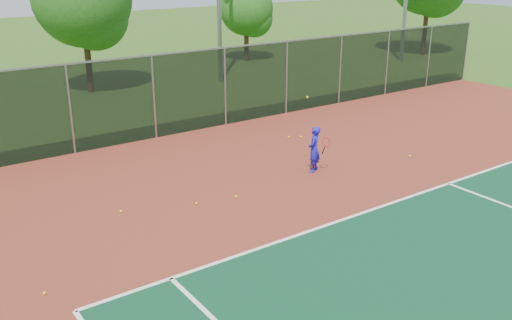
{
  "coord_description": "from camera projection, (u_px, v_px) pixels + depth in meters",
  "views": [
    {
      "loc": [
        -11.43,
        -6.37,
        6.31
      ],
      "look_at": [
        -3.45,
        5.0,
        1.3
      ],
      "focal_mm": 40.0,
      "sensor_mm": 36.0,
      "label": 1
    }
  ],
  "objects": [
    {
      "name": "tennis_player",
      "position": [
        314.0,
        149.0,
        17.33
      ],
      "size": [
        0.62,
        0.71,
        2.39
      ],
      "color": "#1915CC",
      "rests_on": "court_apron"
    },
    {
      "name": "practice_ball_3",
      "position": [
        289.0,
        137.0,
        20.78
      ],
      "size": [
        0.07,
        0.07,
        0.07
      ],
      "primitive_type": "sphere",
      "color": "yellow",
      "rests_on": "court_apron"
    },
    {
      "name": "practice_ball_6",
      "position": [
        301.0,
        137.0,
        20.8
      ],
      "size": [
        0.07,
        0.07,
        0.07
      ],
      "primitive_type": "sphere",
      "color": "yellow",
      "rests_on": "court_apron"
    },
    {
      "name": "tree_back_mid",
      "position": [
        248.0,
        11.0,
        35.11
      ],
      "size": [
        3.31,
        3.31,
        4.85
      ],
      "color": "#341E13",
      "rests_on": "ground"
    },
    {
      "name": "practice_ball_7",
      "position": [
        44.0,
        293.0,
        11.17
      ],
      "size": [
        0.07,
        0.07,
        0.07
      ],
      "primitive_type": "sphere",
      "color": "yellow",
      "rests_on": "court_apron"
    },
    {
      "name": "ground",
      "position": [
        501.0,
        243.0,
        13.22
      ],
      "size": [
        120.0,
        120.0,
        0.0
      ],
      "primitive_type": "plane",
      "color": "#2B5017",
      "rests_on": "ground"
    },
    {
      "name": "court_apron",
      "position": [
        431.0,
        213.0,
        14.76
      ],
      "size": [
        30.0,
        20.0,
        0.02
      ],
      "primitive_type": "cube",
      "color": "maroon",
      "rests_on": "ground"
    },
    {
      "name": "practice_ball_2",
      "position": [
        410.0,
        156.0,
        18.8
      ],
      "size": [
        0.07,
        0.07,
        0.07
      ],
      "primitive_type": "sphere",
      "color": "yellow",
      "rests_on": "court_apron"
    },
    {
      "name": "practice_ball_4",
      "position": [
        236.0,
        197.0,
        15.64
      ],
      "size": [
        0.07,
        0.07,
        0.07
      ],
      "primitive_type": "sphere",
      "color": "yellow",
      "rests_on": "court_apron"
    },
    {
      "name": "fence_back",
      "position": [
        225.0,
        86.0,
        21.93
      ],
      "size": [
        30.0,
        0.06,
        3.03
      ],
      "color": "black",
      "rests_on": "court_apron"
    },
    {
      "name": "tree_back_left",
      "position": [
        85.0,
        2.0,
        26.4
      ],
      "size": [
        4.6,
        4.6,
        6.76
      ],
      "color": "#341E13",
      "rests_on": "ground"
    },
    {
      "name": "practice_ball_0",
      "position": [
        121.0,
        211.0,
        14.75
      ],
      "size": [
        0.07,
        0.07,
        0.07
      ],
      "primitive_type": "sphere",
      "color": "yellow",
      "rests_on": "court_apron"
    },
    {
      "name": "practice_ball_5",
      "position": [
        196.0,
        203.0,
        15.22
      ],
      "size": [
        0.07,
        0.07,
        0.07
      ],
      "primitive_type": "sphere",
      "color": "yellow",
      "rests_on": "court_apron"
    }
  ]
}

